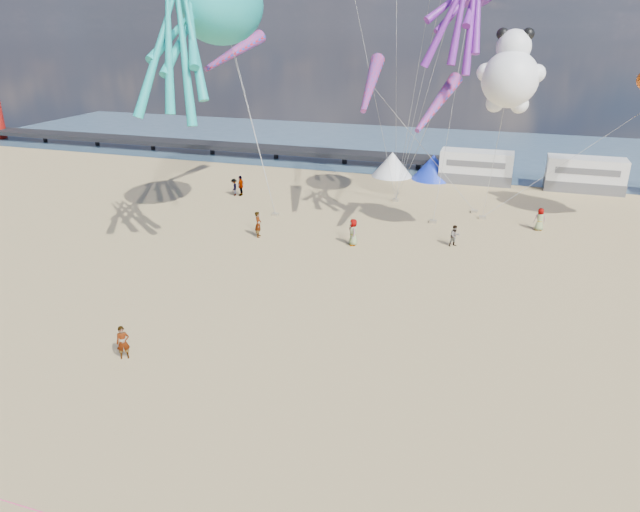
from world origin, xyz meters
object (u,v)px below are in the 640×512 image
at_px(tent_white, 392,164).
at_px(windsock_left, 234,52).
at_px(windsock_mid, 371,84).
at_px(motorhome_1, 585,174).
at_px(beachgoer_2, 234,187).
at_px(sandbag_a, 275,214).
at_px(sandbag_c, 482,217).
at_px(kite_octopus_teal, 221,4).
at_px(beachgoer_3, 241,186).
at_px(standing_person, 123,342).
at_px(beachgoer_0, 353,232).
at_px(beachgoer_5, 258,224).
at_px(sandbag_d, 474,211).
at_px(kite_panda, 510,79).
at_px(beachgoer_6, 540,219).
at_px(sandbag_b, 433,222).
at_px(tent_blue, 433,167).
at_px(windsock_right, 437,104).
at_px(sandbag_e, 396,200).
at_px(motorhome_0, 476,167).

bearing_deg(tent_white, windsock_left, -134.36).
xyz_separation_m(tent_white, windsock_left, (-11.00, -11.25, 10.71)).
bearing_deg(windsock_mid, motorhome_1, 38.50).
distance_m(beachgoer_2, windsock_left, 11.19).
relative_size(sandbag_a, sandbag_c, 1.00).
bearing_deg(kite_octopus_teal, beachgoer_3, 100.65).
height_order(standing_person, windsock_mid, windsock_mid).
distance_m(beachgoer_0, beachgoer_5, 6.79).
distance_m(tent_white, beachgoer_2, 16.22).
relative_size(sandbag_d, kite_panda, 0.09).
height_order(standing_person, beachgoer_0, beachgoer_0).
bearing_deg(sandbag_a, kite_octopus_teal, -107.70).
bearing_deg(sandbag_d, beachgoer_5, -143.43).
relative_size(tent_white, windsock_mid, 0.59).
bearing_deg(sandbag_d, kite_octopus_teal, -148.15).
bearing_deg(sandbag_d, beachgoer_6, -31.15).
height_order(beachgoer_5, sandbag_d, beachgoer_5).
height_order(sandbag_b, windsock_left, windsock_left).
bearing_deg(standing_person, tent_blue, 41.68).
height_order(tent_blue, sandbag_a, tent_blue).
distance_m(beachgoer_0, kite_octopus_teal, 16.71).
distance_m(beachgoer_2, sandbag_d, 20.49).
relative_size(tent_white, kite_octopus_teal, 0.35).
relative_size(windsock_left, windsock_right, 1.17).
height_order(sandbag_a, sandbag_d, same).
height_order(tent_white, windsock_left, windsock_left).
relative_size(beachgoer_0, sandbag_d, 3.69).
height_order(beachgoer_0, sandbag_e, beachgoer_0).
height_order(tent_white, beachgoer_5, tent_white).
relative_size(beachgoer_3, beachgoer_6, 1.07).
xyz_separation_m(motorhome_1, windsock_mid, (-16.31, -15.40, 8.67)).
bearing_deg(motorhome_0, beachgoer_3, -150.16).
bearing_deg(sandbag_b, standing_person, -114.42).
height_order(beachgoer_2, sandbag_a, beachgoer_2).
bearing_deg(windsock_mid, beachgoer_2, 157.05).
distance_m(standing_person, sandbag_b, 25.66).
height_order(windsock_left, windsock_right, windsock_left).
xyz_separation_m(sandbag_b, windsock_left, (-16.89, 2.12, 11.80)).
height_order(beachgoer_0, kite_panda, kite_panda).
xyz_separation_m(beachgoer_6, sandbag_d, (-4.74, 2.87, -0.72)).
bearing_deg(windsock_mid, tent_blue, 74.80).
bearing_deg(sandbag_e, beachgoer_3, -169.75).
height_order(beachgoer_6, windsock_mid, windsock_mid).
bearing_deg(standing_person, windsock_mid, 39.56).
bearing_deg(tent_blue, motorhome_0, 0.00).
bearing_deg(motorhome_0, sandbag_b, -98.98).
distance_m(beachgoer_5, sandbag_d, 17.60).
bearing_deg(kite_octopus_teal, beachgoer_6, 7.19).
xyz_separation_m(motorhome_0, motorhome_1, (9.50, 0.00, 0.00)).
xyz_separation_m(motorhome_0, sandbag_b, (-2.11, -13.37, -1.39)).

